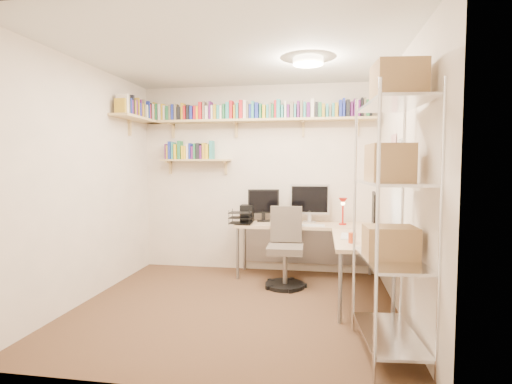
% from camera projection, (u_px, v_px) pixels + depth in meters
% --- Properties ---
extents(ground, '(3.20, 3.20, 0.00)m').
position_uv_depth(ground, '(236.00, 307.00, 4.03)').
color(ground, '#40261B').
rests_on(ground, ground).
extents(room_shell, '(3.24, 3.04, 2.52)m').
position_uv_depth(room_shell, '(235.00, 154.00, 3.92)').
color(room_shell, beige).
rests_on(room_shell, ground).
extents(wall_shelves, '(3.12, 1.09, 0.80)m').
position_uv_depth(wall_shelves, '(224.00, 120.00, 5.24)').
color(wall_shelves, '#DDBC7D').
rests_on(wall_shelves, ground).
extents(corner_desk, '(1.83, 1.78, 1.19)m').
position_uv_depth(corner_desk, '(308.00, 227.00, 4.84)').
color(corner_desk, '#DBB28E').
rests_on(corner_desk, ground).
extents(office_chair, '(0.49, 0.50, 0.94)m').
position_uv_depth(office_chair, '(285.00, 253.00, 4.73)').
color(office_chair, black).
rests_on(office_chair, ground).
extents(wire_rack, '(0.49, 0.89, 2.16)m').
position_uv_depth(wire_rack, '(392.00, 178.00, 2.95)').
color(wire_rack, silver).
rests_on(wire_rack, ground).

